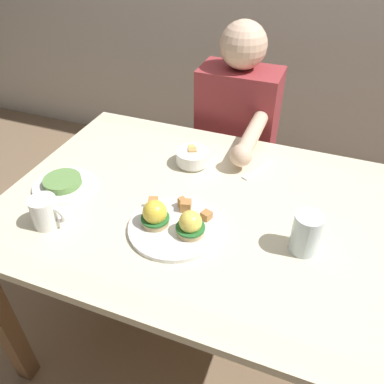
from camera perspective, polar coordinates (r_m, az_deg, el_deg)
ground_plane at (r=1.80m, az=0.08°, el=-19.93°), size 6.00×6.00×0.00m
dining_table at (r=1.30m, az=0.10°, el=-5.07°), size 1.20×0.90×0.74m
eggs_benedict_plate at (r=1.12m, az=-2.82°, el=-4.55°), size 0.27×0.27×0.09m
fruit_bowl at (r=1.39m, az=0.05°, el=5.14°), size 0.12×0.12×0.06m
coffee_mug at (r=1.20m, az=-20.83°, el=-2.68°), size 0.11×0.08×0.09m
fork at (r=1.39m, az=9.45°, el=3.06°), size 0.08×0.15×0.00m
water_glass_near at (r=1.09m, az=16.40°, el=-6.20°), size 0.08×0.08×0.12m
side_plate at (r=1.36m, az=-18.51°, el=1.14°), size 0.20×0.20×0.04m
diner_person at (r=1.77m, az=6.40°, el=8.13°), size 0.34×0.54×1.14m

